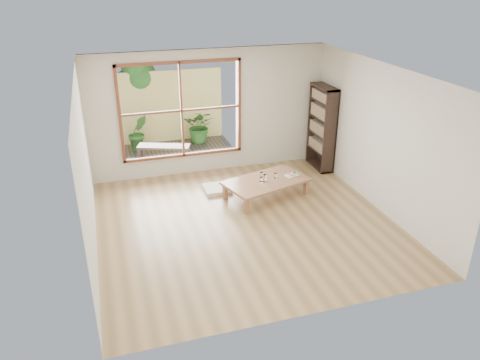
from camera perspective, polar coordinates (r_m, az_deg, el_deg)
The scene contains 15 objects.
ground at distance 8.19m, azimuth 0.64°, elevation -5.20°, with size 5.00×5.00×0.00m, color tan.
low_table at distance 8.98m, azimuth 3.22°, elevation -0.26°, with size 1.76×1.30×0.34m.
floor_cushion at distance 9.33m, azimuth -2.82°, elevation -1.06°, with size 0.51×0.51×0.07m, color silver.
bookshelf at distance 10.27m, azimuth 9.94°, elevation 6.29°, with size 0.29×0.82×1.82m, color #31211B.
glass_tall at distance 8.87m, azimuth 3.03°, elevation 0.23°, with size 0.08×0.08×0.14m, color silver.
glass_mid at distance 9.06m, azimuth 4.35°, elevation 0.56°, with size 0.07×0.07×0.09m, color silver.
glass_short at distance 9.09m, azimuth 2.67°, elevation 0.66°, with size 0.07×0.07×0.09m, color silver.
glass_small at distance 8.89m, azimuth 2.54°, elevation 0.04°, with size 0.06×0.06×0.07m, color silver.
food_tray at distance 9.21m, azimuth 6.39°, elevation 0.67°, with size 0.29×0.24×0.08m.
deck at distance 11.21m, azimuth -7.86°, elevation 3.07°, with size 2.80×2.00×0.05m, color #3C332B.
garden_bench at distance 10.73m, azimuth -9.29°, elevation 3.87°, with size 1.21×0.72×0.37m.
bamboo_fence at distance 11.87m, azimuth -8.95°, elevation 8.80°, with size 2.80×0.06×1.80m, color #DBCB70.
shrub_right at distance 11.80m, azimuth -4.89°, elevation 6.59°, with size 0.75×0.65×0.83m, color #2A6525.
shrub_left at distance 11.48m, azimuth -12.31°, elevation 5.68°, with size 0.48×0.39×0.87m, color #2A6525.
garden_tree at distance 11.92m, azimuth -12.70°, elevation 12.17°, with size 1.04×0.85×2.22m.
Camera 1 is at (-2.18, -6.77, 4.07)m, focal length 35.00 mm.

